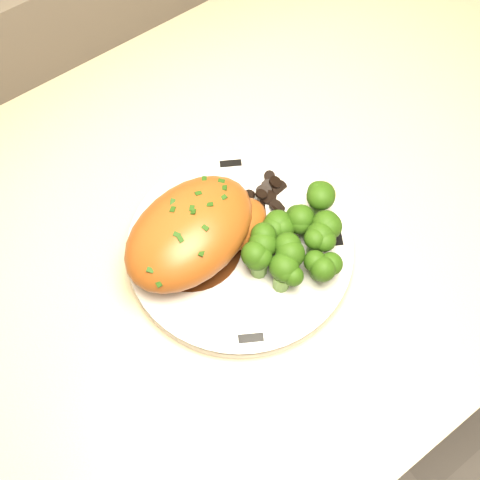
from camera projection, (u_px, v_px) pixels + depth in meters
counter at (200, 361)px, 1.01m from camera, size 1.89×0.64×0.93m
plate at (240, 248)px, 0.65m from camera, size 0.28×0.28×0.02m
rim_accent_0 at (231, 164)px, 0.69m from camera, size 0.03×0.02×0.00m
rim_accent_1 at (141, 253)px, 0.64m from camera, size 0.02×0.03×0.00m
rim_accent_2 at (251, 338)px, 0.59m from camera, size 0.03×0.02×0.00m
rim_accent_3 at (337, 235)px, 0.65m from camera, size 0.02×0.03×0.00m
gravy_pool at (192, 246)px, 0.64m from camera, size 0.11×0.11×0.00m
chicken_breast at (195, 231)px, 0.62m from camera, size 0.18×0.13×0.06m
mushroom_pile at (251, 203)px, 0.66m from camera, size 0.07×0.05×0.02m
broccoli_florets at (296, 241)px, 0.62m from camera, size 0.12×0.09×0.04m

